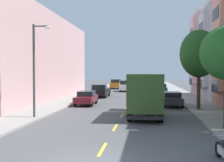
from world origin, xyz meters
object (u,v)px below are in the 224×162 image
Objects in this scene: delivery_box_truck at (146,92)px; parked_sedan_red at (119,84)px; street_tree_second at (199,54)px; parked_sedan_burgundy at (86,98)px; street_lamp at (36,63)px; parked_motorcycle at (224,151)px; parked_sedan_teal at (161,88)px; parked_suv_orange at (116,84)px; parked_suv_forest at (159,83)px; moving_white_sedan at (126,86)px; parked_sedan_charcoal at (172,99)px; parked_pickup_black at (101,91)px.

parked_sedan_red is (-6.23, 42.91, -1.10)m from delivery_box_truck.
street_tree_second is 0.88× the size of delivery_box_truck.
parked_sedan_burgundy is at bearing 164.63° from street_tree_second.
parked_motorcycle is (10.69, -8.71, -3.58)m from street_lamp.
parked_suv_orange reaches higher than parked_sedan_teal.
parked_suv_forest reaches higher than parked_sedan_burgundy.
delivery_box_truck reaches higher than parked_sedan_burgundy.
parked_suv_forest is 13.84m from moving_white_sedan.
parked_suv_forest is at bearing 90.37° from parked_motorcycle.
parked_sedan_burgundy is at bearing -104.34° from parked_suv_forest.
delivery_box_truck is 37.02m from parked_suv_orange.
parked_suv_orange is 29.71m from parked_sedan_burgundy.
delivery_box_truck is at bearing -82.75° from moving_white_sedan.
parked_sedan_charcoal is at bearing -89.62° from parked_sedan_teal.
delivery_box_truck is at bearing -80.36° from parked_suv_orange.
parked_sedan_burgundy is at bearing -96.49° from moving_white_sedan.
parked_suv_forest reaches higher than parked_sedan_teal.
moving_white_sedan reaches higher than parked_sedan_burgundy.
parked_sedan_red and parked_sedan_burgundy have the same top height.
parked_suv_forest and moving_white_sedan have the same top height.
parked_sedan_red is 0.94× the size of parked_suv_orange.
parked_sedan_charcoal is 2.20× the size of parked_motorcycle.
parked_suv_forest is (8.72, 24.46, 0.16)m from parked_pickup_black.
moving_white_sedan is (2.63, -14.61, 0.24)m from parked_sedan_red.
parked_sedan_burgundy is at bearing 79.48° from street_lamp.
parked_motorcycle is at bearing -88.67° from parked_sedan_charcoal.
parked_sedan_red is at bearing 100.20° from moving_white_sedan.
parked_sedan_charcoal is at bearing -76.39° from parked_sedan_red.
parked_suv_forest reaches higher than parked_motorcycle.
moving_white_sedan reaches higher than parked_pickup_black.
parked_suv_orange is 1.06× the size of parked_sedan_burgundy.
parked_pickup_black is 12.35m from moving_white_sedan.
parked_sedan_teal is (-2.19, 22.55, -4.21)m from street_tree_second.
parked_suv_orange is (-8.61, 10.09, 0.24)m from parked_sedan_teal.
parked_sedan_charcoal is at bearing -74.14° from moving_white_sedan.
street_lamp is at bearing -100.52° from parked_sedan_burgundy.
street_lamp reaches higher than parked_suv_orange.
parked_sedan_burgundy is at bearing 131.75° from delivery_box_truck.
parked_motorcycle is (-1.65, -14.92, -4.55)m from street_tree_second.
street_tree_second is 1.30× the size of parked_pickup_black.
parked_sedan_burgundy is (0.18, -36.13, 0.00)m from parked_sedan_red.
parked_sedan_teal is (2.41, 26.40, -1.10)m from delivery_box_truck.
delivery_box_truck is (-4.60, -3.85, -3.11)m from street_tree_second.
parked_motorcycle is at bearing -79.11° from parked_suv_orange.
street_tree_second reaches higher than street_lamp.
parked_sedan_red is 0.95× the size of moving_white_sedan.
moving_white_sedan is (-6.22, -12.37, 0.00)m from parked_suv_forest.
delivery_box_truck is 1.64× the size of moving_white_sedan.
delivery_box_truck reaches higher than parked_suv_forest.
street_lamp is 14.08m from parked_sedan_charcoal.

